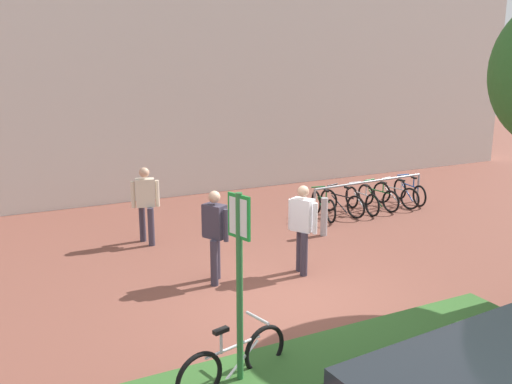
{
  "coord_description": "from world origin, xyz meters",
  "views": [
    {
      "loc": [
        -4.41,
        -7.54,
        3.95
      ],
      "look_at": [
        0.56,
        2.31,
        1.3
      ],
      "focal_mm": 38.28,
      "sensor_mm": 36.0,
      "label": 1
    }
  ],
  "objects_px": {
    "person_casual_tan": "(302,224)",
    "parking_sign_post": "(239,265)",
    "bike_rack_cluster": "(369,198)",
    "person_suited_dark": "(215,231)",
    "bike_at_sign": "(234,362)",
    "person_shirt_blue": "(146,200)",
    "bollard_steel": "(324,217)"
  },
  "relations": [
    {
      "from": "person_casual_tan",
      "to": "parking_sign_post",
      "type": "bearing_deg",
      "value": -132.33
    },
    {
      "from": "bike_rack_cluster",
      "to": "person_suited_dark",
      "type": "xyz_separation_m",
      "value": [
        -5.64,
        -2.72,
        0.64
      ]
    },
    {
      "from": "parking_sign_post",
      "to": "bike_at_sign",
      "type": "relative_size",
      "value": 1.52
    },
    {
      "from": "person_shirt_blue",
      "to": "bollard_steel",
      "type": "bearing_deg",
      "value": -18.78
    },
    {
      "from": "person_casual_tan",
      "to": "person_suited_dark",
      "type": "xyz_separation_m",
      "value": [
        -1.63,
        0.35,
        0.0
      ]
    },
    {
      "from": "bike_at_sign",
      "to": "bike_rack_cluster",
      "type": "xyz_separation_m",
      "value": [
        6.73,
        5.9,
        -0.0
      ]
    },
    {
      "from": "person_suited_dark",
      "to": "parking_sign_post",
      "type": "bearing_deg",
      "value": -107.58
    },
    {
      "from": "person_casual_tan",
      "to": "person_shirt_blue",
      "type": "relative_size",
      "value": 1.0
    },
    {
      "from": "bollard_steel",
      "to": "bike_rack_cluster",
      "type": "bearing_deg",
      "value": 29.16
    },
    {
      "from": "person_suited_dark",
      "to": "person_shirt_blue",
      "type": "distance_m",
      "value": 2.76
    },
    {
      "from": "bike_rack_cluster",
      "to": "person_casual_tan",
      "type": "height_order",
      "value": "person_casual_tan"
    },
    {
      "from": "bike_at_sign",
      "to": "person_casual_tan",
      "type": "height_order",
      "value": "person_casual_tan"
    },
    {
      "from": "parking_sign_post",
      "to": "person_suited_dark",
      "type": "xyz_separation_m",
      "value": [
        1.04,
        3.28,
        -0.65
      ]
    },
    {
      "from": "parking_sign_post",
      "to": "person_casual_tan",
      "type": "distance_m",
      "value": 4.02
    },
    {
      "from": "bike_at_sign",
      "to": "bollard_steel",
      "type": "bearing_deg",
      "value": 46.33
    },
    {
      "from": "bollard_steel",
      "to": "person_casual_tan",
      "type": "relative_size",
      "value": 0.52
    },
    {
      "from": "person_casual_tan",
      "to": "person_suited_dark",
      "type": "height_order",
      "value": "same"
    },
    {
      "from": "parking_sign_post",
      "to": "bike_rack_cluster",
      "type": "relative_size",
      "value": 0.67
    },
    {
      "from": "bike_rack_cluster",
      "to": "person_shirt_blue",
      "type": "bearing_deg",
      "value": -179.95
    },
    {
      "from": "person_suited_dark",
      "to": "person_shirt_blue",
      "type": "height_order",
      "value": "same"
    },
    {
      "from": "bike_at_sign",
      "to": "bollard_steel",
      "type": "height_order",
      "value": "bollard_steel"
    },
    {
      "from": "bike_at_sign",
      "to": "bike_rack_cluster",
      "type": "distance_m",
      "value": 8.95
    },
    {
      "from": "person_casual_tan",
      "to": "person_shirt_blue",
      "type": "distance_m",
      "value": 3.74
    },
    {
      "from": "parking_sign_post",
      "to": "bike_at_sign",
      "type": "xyz_separation_m",
      "value": [
        -0.05,
        0.09,
        -1.29
      ]
    },
    {
      "from": "parking_sign_post",
      "to": "bollard_steel",
      "type": "height_order",
      "value": "parking_sign_post"
    },
    {
      "from": "bike_rack_cluster",
      "to": "person_casual_tan",
      "type": "relative_size",
      "value": 2.18
    },
    {
      "from": "person_casual_tan",
      "to": "person_shirt_blue",
      "type": "bearing_deg",
      "value": 125.1
    },
    {
      "from": "bollard_steel",
      "to": "person_casual_tan",
      "type": "distance_m",
      "value": 2.48
    },
    {
      "from": "person_suited_dark",
      "to": "person_shirt_blue",
      "type": "xyz_separation_m",
      "value": [
        -0.52,
        2.71,
        0.0
      ]
    },
    {
      "from": "bollard_steel",
      "to": "person_casual_tan",
      "type": "xyz_separation_m",
      "value": [
        -1.67,
        -1.76,
        0.53
      ]
    },
    {
      "from": "person_casual_tan",
      "to": "person_suited_dark",
      "type": "bearing_deg",
      "value": 167.98
    },
    {
      "from": "parking_sign_post",
      "to": "person_casual_tan",
      "type": "relative_size",
      "value": 1.46
    }
  ]
}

